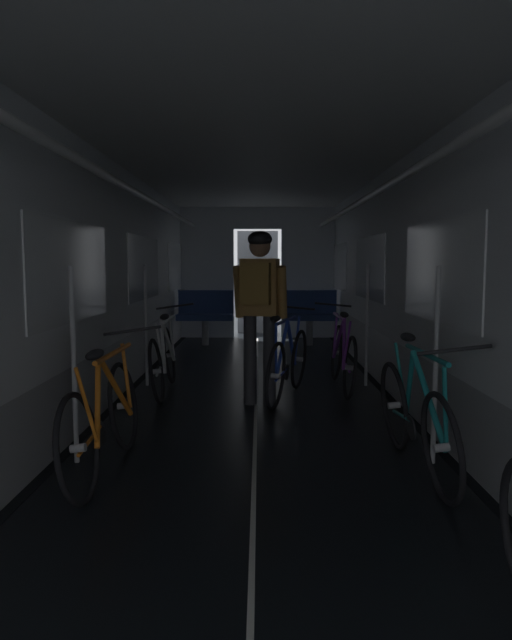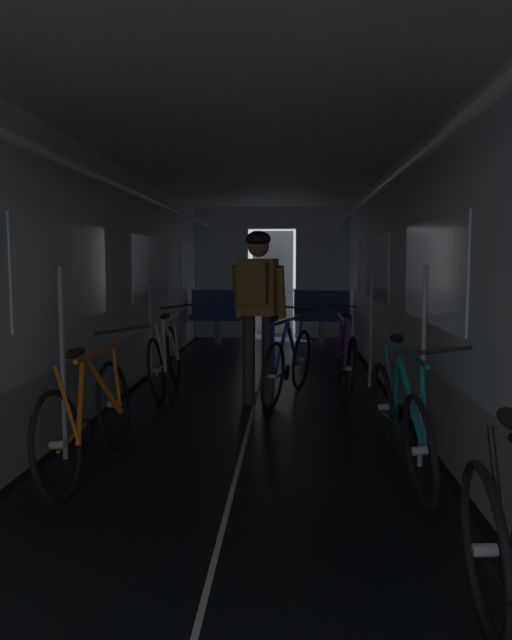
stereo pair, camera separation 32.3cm
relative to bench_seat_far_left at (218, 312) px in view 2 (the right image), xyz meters
The scene contains 9 objects.
train_car_shell 4.70m from the bench_seat_far_left, 78.60° to the right, with size 3.14×12.34×2.57m.
bench_seat_far_left is the anchor object (origin of this frame).
bench_seat_far_right 1.80m from the bench_seat_far_left, ahead, with size 0.98×0.51×0.95m.
bicycle_white 3.76m from the bench_seat_far_left, 91.63° to the right, with size 0.44×1.69×0.96m.
bicycle_purple 4.02m from the bench_seat_far_left, 62.21° to the right, with size 0.44×1.69×0.95m.
bicycle_teal 6.46m from the bench_seat_far_left, 71.99° to the right, with size 0.44×1.69×0.95m.
bicycle_orange 6.18m from the bench_seat_far_left, 91.02° to the right, with size 0.44×1.69×0.96m.
person_cyclist_aisle 4.42m from the bench_seat_far_left, 77.69° to the right, with size 0.56×0.44×1.73m.
bicycle_blue_in_aisle 4.21m from the bench_seat_far_left, 72.93° to the right, with size 0.60×1.64×0.95m.
Camera 2 is at (0.36, -1.90, 1.42)m, focal length 32.48 mm.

